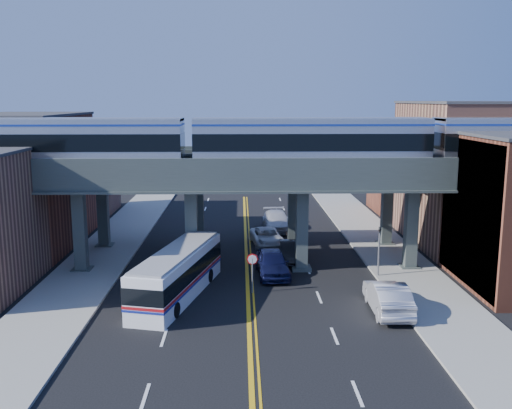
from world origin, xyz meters
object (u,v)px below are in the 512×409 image
transit_train (311,141)px  car_lane_b (290,251)px  transit_bus (178,274)px  car_lane_c (267,237)px  car_lane_d (277,221)px  traffic_signal (379,246)px  stop_sign (252,267)px  car_parked_curb (388,297)px  car_lane_a (272,263)px

transit_train → car_lane_b: transit_train is taller
transit_bus → car_lane_c: bearing=-12.2°
transit_bus → car_lane_d: size_ratio=1.90×
transit_bus → car_lane_b: size_ratio=2.48×
traffic_signal → car_lane_b: bearing=143.1°
transit_bus → car_lane_d: transit_bus is taller
stop_sign → car_lane_d: (2.73, 18.15, -0.89)m
stop_sign → traffic_signal: (8.90, 3.00, 0.54)m
car_lane_b → car_parked_curb: 11.94m
transit_train → car_lane_d: 15.76m
stop_sign → traffic_signal: 9.41m
transit_train → car_lane_a: transit_train is taller
transit_train → car_lane_b: (-1.15, 2.36, -8.66)m
car_lane_a → car_parked_curb: car_parked_curb is taller
transit_train → car_lane_b: bearing=116.0°
car_parked_curb → car_lane_a: bearing=-47.4°
transit_train → car_lane_a: size_ratio=9.49×
car_lane_c → car_parked_curb: size_ratio=0.94×
stop_sign → transit_bus: 4.77m
traffic_signal → car_lane_a: traffic_signal is taller
car_lane_c → traffic_signal: bearing=-58.6°
stop_sign → car_lane_c: size_ratio=0.50×
traffic_signal → car_lane_a: bearing=174.7°
traffic_signal → car_lane_b: (-5.81, 4.36, -1.54)m
car_lane_c → car_lane_d: 6.07m
car_parked_curb → traffic_signal: bearing=-97.5°
car_lane_a → transit_bus: bearing=-149.7°
traffic_signal → transit_train: bearing=156.7°
car_lane_a → car_lane_b: car_lane_a is taller
car_parked_curb → stop_sign: bearing=-23.1°
traffic_signal → car_lane_b: size_ratio=0.89×
stop_sign → car_lane_a: bearing=67.8°
car_parked_curb → transit_bus: bearing=-12.4°
car_lane_a → car_lane_d: size_ratio=0.90×
transit_train → transit_bus: bearing=-148.6°
transit_train → transit_bus: 13.19m
traffic_signal → car_lane_b: traffic_signal is taller
traffic_signal → stop_sign: bearing=-161.4°
transit_train → car_lane_c: (-2.75, 7.21, -8.69)m
stop_sign → transit_bus: bearing=-174.1°
stop_sign → car_lane_c: bearing=83.0°
traffic_signal → car_lane_c: (-7.40, 9.21, -1.57)m
transit_train → car_lane_d: size_ratio=8.50×
car_lane_a → car_lane_b: bearing=63.1°
stop_sign → car_lane_c: stop_sign is taller
traffic_signal → car_parked_curb: bearing=-98.8°
stop_sign → car_lane_a: size_ratio=0.49×
car_lane_c → car_lane_d: car_lane_d is taller
car_lane_a → car_lane_d: (1.23, 14.46, -0.04)m
transit_train → car_parked_curb: bearing=-67.1°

